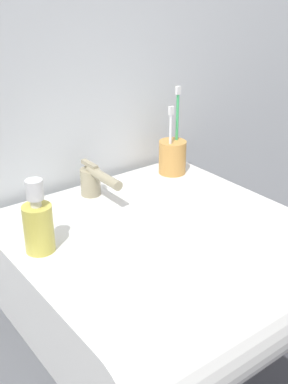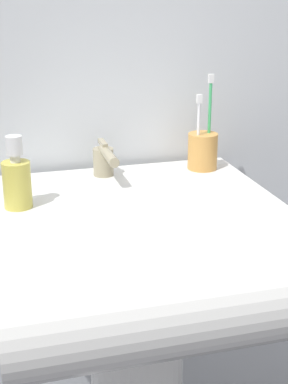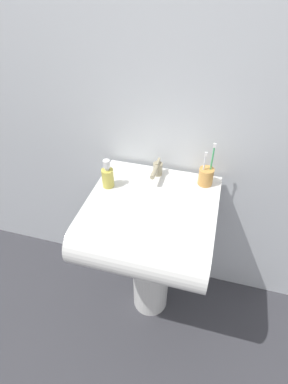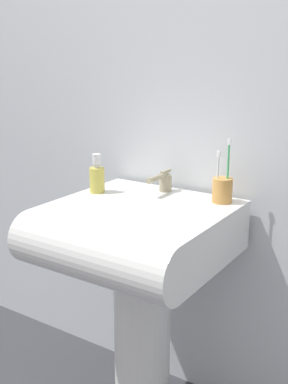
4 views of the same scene
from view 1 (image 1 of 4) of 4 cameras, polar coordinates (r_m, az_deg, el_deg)
The scene contains 5 objects.
wall_back at distance 1.14m, azimuth -8.87°, elevation 17.90°, with size 5.00×0.05×2.40m, color silver.
sink_basin at distance 1.01m, azimuth 3.06°, elevation -9.56°, with size 0.58×0.60×0.18m.
faucet at distance 1.11m, azimuth -5.94°, elevation 1.41°, with size 0.05×0.15×0.08m.
toothbrush_cup at distance 1.23m, azimuth 3.39°, elevation 4.29°, with size 0.07×0.07×0.22m.
soap_bottle at distance 0.91m, azimuth -12.43°, elevation -3.70°, with size 0.06×0.06×0.14m.
Camera 1 is at (-0.54, -0.69, 1.34)m, focal length 45.00 mm.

